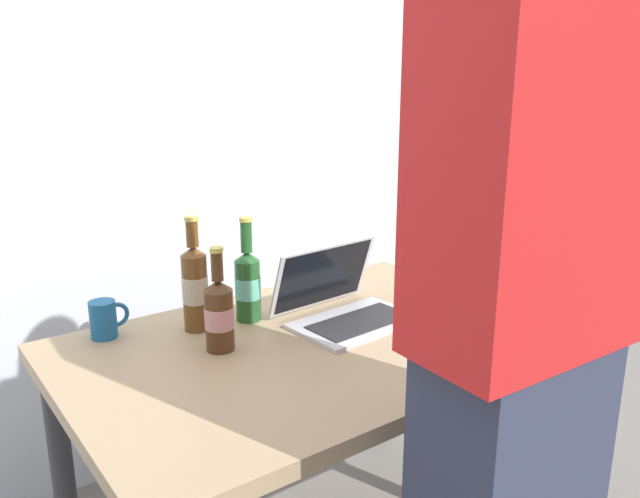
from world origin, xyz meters
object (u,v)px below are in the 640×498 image
beer_bottle_dark (195,285)px  person_figure (520,334)px  beer_bottle_green (219,313)px  beer_bottle_amber (248,283)px  coffee_mug (105,319)px  laptop (344,304)px

beer_bottle_dark → person_figure: person_figure is taller
beer_bottle_green → beer_bottle_dark: (0.01, 0.16, 0.03)m
beer_bottle_dark → person_figure: 0.94m
beer_bottle_amber → beer_bottle_dark: size_ratio=0.94×
beer_bottle_dark → coffee_mug: beer_bottle_dark is taller
beer_bottle_amber → person_figure: size_ratio=0.16×
beer_bottle_green → coffee_mug: beer_bottle_green is taller
beer_bottle_amber → beer_bottle_dark: bearing=171.7°
beer_bottle_green → coffee_mug: bearing=130.0°
beer_bottle_green → coffee_mug: 0.34m
beer_bottle_dark → coffee_mug: 0.26m
laptop → beer_bottle_dark: beer_bottle_dark is taller
beer_bottle_amber → beer_bottle_green: 0.21m
person_figure → coffee_mug: (-0.42, 1.01, -0.20)m
beer_bottle_amber → beer_bottle_green: bearing=-139.9°
laptop → person_figure: bearing=-104.0°
laptop → person_figure: (-0.18, -0.73, 0.20)m
beer_bottle_green → beer_bottle_dark: bearing=86.3°
laptop → coffee_mug: size_ratio=3.48×
beer_bottle_dark → coffee_mug: (-0.22, 0.10, -0.08)m
person_figure → beer_bottle_amber: bearing=92.7°
beer_bottle_green → person_figure: (0.21, -0.75, 0.15)m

